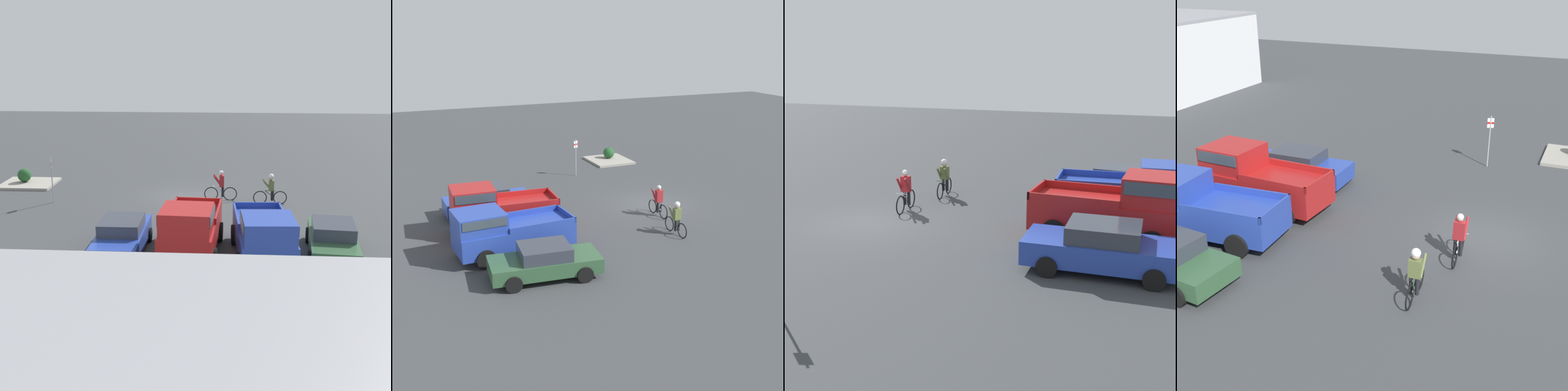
{
  "view_description": "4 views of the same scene",
  "coord_description": "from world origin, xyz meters",
  "views": [
    {
      "loc": [
        -2.22,
        29.04,
        8.08
      ],
      "look_at": [
        -0.66,
        4.04,
        1.2
      ],
      "focal_mm": 50.0,
      "sensor_mm": 36.0,
      "label": 1
    },
    {
      "loc": [
        -25.06,
        14.6,
        9.65
      ],
      "look_at": [
        -0.66,
        4.04,
        1.2
      ],
      "focal_mm": 50.0,
      "sensor_mm": 36.0,
      "label": 2
    },
    {
      "loc": [
        16.9,
        10.05,
        6.08
      ],
      "look_at": [
        -0.66,
        4.04,
        1.2
      ],
      "focal_mm": 50.0,
      "sensor_mm": 36.0,
      "label": 3
    },
    {
      "loc": [
        -17.01,
        -2.99,
        8.97
      ],
      "look_at": [
        -0.66,
        4.04,
        1.2
      ],
      "focal_mm": 50.0,
      "sensor_mm": 36.0,
      "label": 4
    }
  ],
  "objects": [
    {
      "name": "pickup_truck_1",
      "position": [
        -0.76,
        8.89,
        1.2
      ],
      "size": [
        2.48,
        5.08,
        2.34
      ],
      "color": "maroon",
      "rests_on": "ground_plane"
    },
    {
      "name": "ground_plane",
      "position": [
        0.0,
        0.0,
        0.0
      ],
      "size": [
        80.0,
        80.0,
        0.0
      ],
      "primitive_type": "plane",
      "color": "#383A3D"
    },
    {
      "name": "cyclist_0",
      "position": [
        -1.82,
        0.53,
        0.81
      ],
      "size": [
        1.78,
        0.47,
        1.67
      ],
      "color": "black",
      "rests_on": "ground_plane"
    },
    {
      "name": "pickup_truck_0",
      "position": [
        -3.61,
        9.24,
        1.12
      ],
      "size": [
        2.47,
        5.18,
        2.16
      ],
      "color": "#233D9E",
      "rests_on": "ground_plane"
    },
    {
      "name": "fire_lane_sign",
      "position": [
        7.13,
        1.53,
        1.47
      ],
      "size": [
        0.12,
        0.29,
        2.43
      ],
      "color": "#9E9EA3",
      "rests_on": "ground_plane"
    },
    {
      "name": "sedan_1",
      "position": [
        2.01,
        8.64,
        0.72
      ],
      "size": [
        2.01,
        4.5,
        1.45
      ],
      "color": "#233D9E",
      "rests_on": "ground_plane"
    },
    {
      "name": "cyclist_1",
      "position": [
        -4.45,
        1.09,
        0.86
      ],
      "size": [
        1.79,
        0.47,
        1.66
      ],
      "color": "black",
      "rests_on": "ground_plane"
    }
  ]
}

